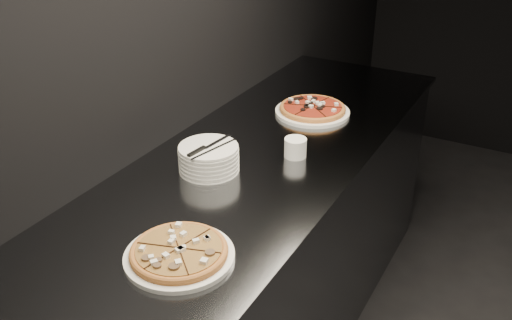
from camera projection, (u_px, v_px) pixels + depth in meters
The scene contains 7 objects.
wall_left at pixel (161, 16), 2.01m from camera, with size 0.02×5.00×2.80m, color black.
counter at pixel (253, 260), 2.29m from camera, with size 0.74×2.44×0.92m.
pizza_mushroom at pixel (179, 253), 1.56m from camera, with size 0.34×0.34×0.04m.
pizza_tomato at pixel (312, 109), 2.44m from camera, with size 0.36×0.36×0.04m.
plate_stack at pixel (209, 158), 1.99m from camera, with size 0.21×0.21×0.09m.
cutlery at pixel (208, 148), 1.95m from camera, with size 0.10×0.22×0.01m.
ramekin at pixel (295, 147), 2.08m from camera, with size 0.08×0.08×0.07m.
Camera 1 is at (-1.23, -1.60, 1.89)m, focal length 40.00 mm.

